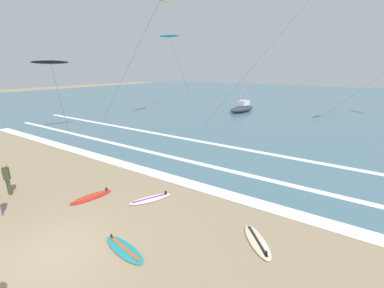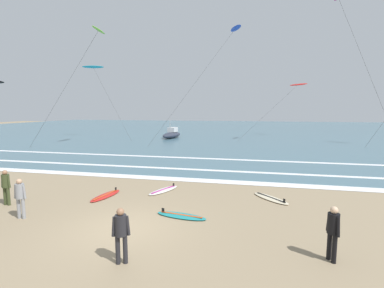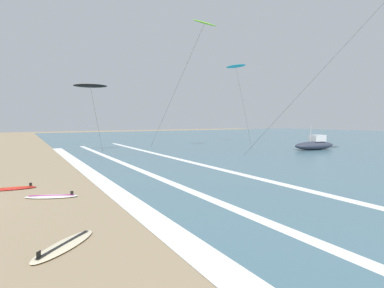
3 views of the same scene
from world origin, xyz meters
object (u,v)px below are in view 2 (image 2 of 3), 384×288
(surfer_mid_group, at_px, (6,184))
(kite_cyan_high_left, at_px, (93,67))
(surfboard_left_pile, at_px, (164,190))
(surfboard_foreground_flat, at_px, (271,198))
(offshore_boat, at_px, (172,134))
(surfboard_near_water, at_px, (106,196))
(kite_red_high_right, at_px, (298,85))
(kite_lime_mid_center, at_px, (98,31))
(surfer_left_near, at_px, (333,229))
(surfer_left_far, at_px, (121,231))
(kite_blue_low_near, at_px, (235,29))
(surfer_background_far, at_px, (20,195))
(surfboard_right_spare, at_px, (181,216))

(surfer_mid_group, bearing_deg, kite_cyan_high_left, 114.47)
(surfboard_left_pile, height_order, surfboard_foreground_flat, same)
(offshore_boat, bearing_deg, surfer_mid_group, -87.49)
(surfboard_near_water, height_order, kite_red_high_right, kite_red_high_right)
(surfboard_foreground_flat, distance_m, kite_lime_mid_center, 27.17)
(surfer_left_near, bearing_deg, kite_red_high_right, 83.56)
(surfer_left_far, relative_size, kite_blue_low_near, 0.10)
(surfer_background_far, distance_m, kite_cyan_high_left, 34.61)
(surfboard_left_pile, xyz_separation_m, kite_blue_low_near, (1.75, 25.82, 14.96))
(kite_red_high_right, xyz_separation_m, offshore_boat, (-18.64, -6.59, -7.55))
(surfer_left_near, distance_m, surfer_left_far, 5.89)
(surfer_left_far, bearing_deg, surfboard_right_spare, 78.31)
(surfer_left_far, bearing_deg, offshore_boat, 104.31)
(surfer_left_far, relative_size, surfer_mid_group, 1.00)
(surfboard_foreground_flat, height_order, surfboard_right_spare, same)
(surfer_left_near, relative_size, surfer_left_far, 1.00)
(surfer_left_near, xyz_separation_m, offshore_boat, (-14.27, 32.13, -0.40))
(kite_cyan_high_left, bearing_deg, surfboard_near_water, -57.81)
(surfer_left_near, bearing_deg, surfer_left_far, -166.35)
(surfer_background_far, xyz_separation_m, offshore_boat, (-3.21, 31.39, -0.40))
(surfer_left_near, distance_m, surfboard_right_spare, 5.53)
(surfer_background_far, bearing_deg, kite_red_high_right, 67.90)
(kite_lime_mid_center, relative_size, offshore_boat, 2.46)
(surfer_left_near, relative_size, surfboard_foreground_flat, 0.82)
(offshore_boat, bearing_deg, surfboard_foreground_flat, -64.27)
(surfboard_foreground_flat, relative_size, kite_lime_mid_center, 0.15)
(surfer_background_far, distance_m, surfboard_near_water, 3.82)
(kite_cyan_high_left, relative_size, kite_lime_mid_center, 0.82)
(surfer_left_far, distance_m, offshore_boat, 34.59)
(surfer_left_far, distance_m, kite_lime_mid_center, 28.86)
(surfer_left_near, xyz_separation_m, surfboard_near_water, (-9.28, 3.99, -0.91))
(surfboard_near_water, bearing_deg, kite_blue_low_near, 81.14)
(surfer_left_far, xyz_separation_m, kite_red_high_right, (10.09, 40.11, 7.15))
(surfer_left_near, bearing_deg, surfboard_near_water, 156.71)
(surfboard_near_water, distance_m, kite_cyan_high_left, 33.00)
(kite_blue_low_near, bearing_deg, surfboard_left_pile, -93.89)
(surfer_left_far, xyz_separation_m, surfer_background_far, (-5.33, 2.12, 0.00))
(surfboard_near_water, xyz_separation_m, kite_blue_low_near, (4.26, 27.31, 14.96))
(surfer_mid_group, bearing_deg, surfboard_near_water, 29.65)
(surfer_left_near, bearing_deg, offshore_boat, 113.95)
(kite_lime_mid_center, xyz_separation_m, offshore_boat, (5.08, 11.07, -12.38))
(kite_red_high_right, height_order, kite_lime_mid_center, kite_lime_mid_center)
(kite_lime_mid_center, bearing_deg, kite_cyan_high_left, 125.04)
(surfer_left_far, bearing_deg, surfboard_left_pile, 98.74)
(surfer_background_far, relative_size, kite_red_high_right, 0.16)
(surfer_left_far, relative_size, surfboard_left_pile, 0.74)
(kite_blue_low_near, distance_m, kite_cyan_high_left, 21.40)
(kite_red_high_right, bearing_deg, kite_lime_mid_center, -143.34)
(surfboard_left_pile, relative_size, offshore_boat, 0.40)
(surfer_left_far, distance_m, kite_cyan_high_left, 38.93)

